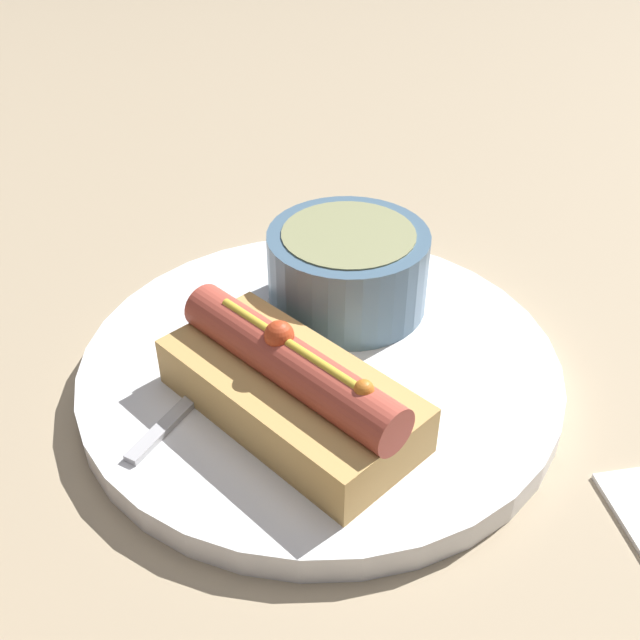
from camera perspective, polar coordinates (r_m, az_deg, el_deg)
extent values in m
plane|color=tan|center=(0.47, 0.00, -4.54)|extent=(4.00, 4.00, 0.00)
cylinder|color=white|center=(0.46, 0.00, -3.71)|extent=(0.29, 0.29, 0.02)
cube|color=tan|center=(0.41, -2.26, -5.67)|extent=(0.16, 0.11, 0.03)
cylinder|color=#B24738|center=(0.39, -2.33, -3.26)|extent=(0.15, 0.07, 0.03)
sphere|color=#387A28|center=(0.40, -3.31, -0.79)|extent=(0.01, 0.01, 0.01)
sphere|color=#C63F1E|center=(0.39, -3.20, -1.16)|extent=(0.02, 0.02, 0.02)
sphere|color=orange|center=(0.36, 3.35, -5.34)|extent=(0.01, 0.01, 0.01)
cylinder|color=gold|center=(0.39, -2.38, -1.81)|extent=(0.10, 0.04, 0.01)
cylinder|color=slate|center=(0.49, 2.13, 3.84)|extent=(0.10, 0.10, 0.05)
cylinder|color=#8C8E60|center=(0.47, 2.18, 6.00)|extent=(0.09, 0.09, 0.01)
cube|color=#B7B7BC|center=(0.44, -8.30, -4.59)|extent=(0.02, 0.14, 0.00)
ellipsoid|color=#B7B7BC|center=(0.50, -2.32, 1.54)|extent=(0.03, 0.04, 0.01)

